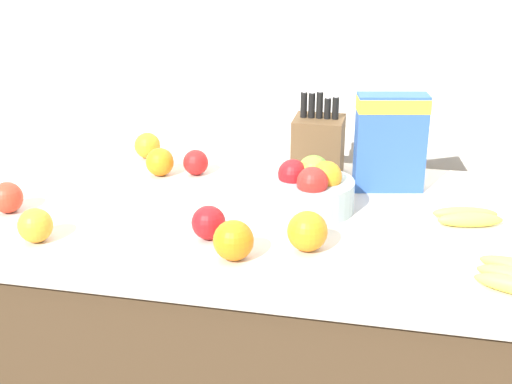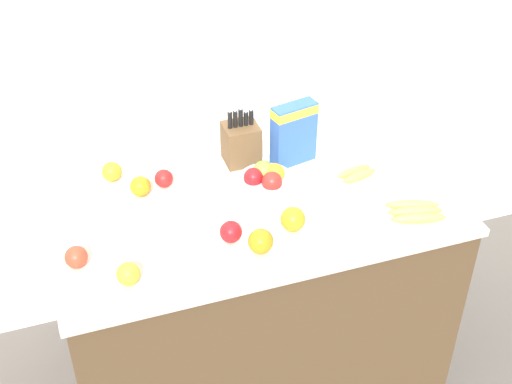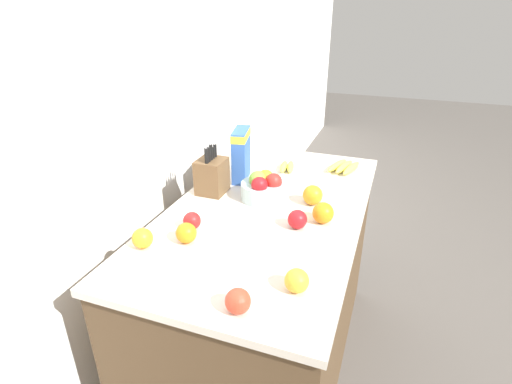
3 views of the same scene
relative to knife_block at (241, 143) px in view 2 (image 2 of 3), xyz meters
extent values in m
plane|color=#514C47|center=(-0.05, -0.29, -1.01)|extent=(14.00, 14.00, 0.00)
cube|color=silver|center=(-0.05, 0.33, 0.29)|extent=(9.00, 0.06, 2.60)
cube|color=#4C3823|center=(-0.05, -0.29, -0.56)|extent=(1.45, 0.77, 0.89)
cube|color=beige|center=(-0.05, -0.29, -0.10)|extent=(1.48, 0.80, 0.03)
cube|color=brown|center=(0.00, 0.00, 0.00)|extent=(0.13, 0.12, 0.16)
cylinder|color=black|center=(-0.04, 0.00, 0.11)|extent=(0.02, 0.02, 0.07)
cube|color=silver|center=(-0.04, 0.00, 0.16)|extent=(0.01, 0.00, 0.03)
cylinder|color=black|center=(-0.02, 0.00, 0.11)|extent=(0.02, 0.02, 0.07)
cube|color=silver|center=(-0.02, 0.00, 0.15)|extent=(0.01, 0.00, 0.02)
cylinder|color=black|center=(0.00, 0.00, 0.11)|extent=(0.02, 0.02, 0.07)
cube|color=silver|center=(0.00, 0.00, 0.17)|extent=(0.01, 0.00, 0.04)
cylinder|color=black|center=(0.02, 0.00, 0.10)|extent=(0.02, 0.02, 0.06)
cube|color=silver|center=(0.02, 0.00, 0.15)|extent=(0.01, 0.00, 0.04)
cylinder|color=black|center=(0.04, 0.00, 0.11)|extent=(0.02, 0.02, 0.06)
cube|color=silver|center=(0.04, 0.00, 0.15)|extent=(0.01, 0.00, 0.03)
cube|color=#2D56A8|center=(0.19, -0.07, 0.04)|extent=(0.19, 0.10, 0.25)
cube|color=yellow|center=(0.19, -0.07, 0.14)|extent=(0.19, 0.10, 0.04)
cylinder|color=#99B2B7|center=(0.02, -0.25, -0.05)|extent=(0.20, 0.20, 0.08)
sphere|color=orange|center=(0.05, -0.24, 0.00)|extent=(0.07, 0.07, 0.07)
sphere|color=#6B9E33|center=(0.02, -0.22, 0.00)|extent=(0.08, 0.08, 0.08)
sphere|color=#A31419|center=(-0.03, -0.24, 0.00)|extent=(0.07, 0.07, 0.07)
sphere|color=red|center=(0.02, -0.29, 0.00)|extent=(0.07, 0.07, 0.07)
ellipsoid|color=yellow|center=(0.48, -0.57, -0.07)|extent=(0.20, 0.09, 0.04)
ellipsoid|color=yellow|center=(0.48, -0.54, -0.07)|extent=(0.20, 0.09, 0.04)
ellipsoid|color=yellow|center=(0.49, -0.50, -0.07)|extent=(0.20, 0.10, 0.04)
ellipsoid|color=yellow|center=(0.39, -0.27, -0.07)|extent=(0.16, 0.07, 0.03)
ellipsoid|color=yellow|center=(0.38, -0.23, -0.07)|extent=(0.16, 0.06, 0.03)
sphere|color=red|center=(-0.33, -0.07, -0.05)|extent=(0.07, 0.07, 0.07)
sphere|color=#A31419|center=(-0.18, -0.46, -0.05)|extent=(0.08, 0.08, 0.08)
sphere|color=red|center=(-0.70, -0.42, -0.05)|extent=(0.08, 0.08, 0.08)
sphere|color=orange|center=(-0.11, -0.54, -0.04)|extent=(0.09, 0.09, 0.09)
sphere|color=orange|center=(-0.42, -0.10, -0.05)|extent=(0.08, 0.08, 0.08)
sphere|color=orange|center=(0.04, -0.47, -0.04)|extent=(0.09, 0.09, 0.09)
sphere|color=orange|center=(-0.55, -0.55, -0.05)|extent=(0.08, 0.08, 0.08)
sphere|color=orange|center=(-0.51, 0.03, -0.05)|extent=(0.08, 0.08, 0.08)
camera|label=1|loc=(0.22, -1.84, 0.61)|focal=50.00mm
camera|label=2|loc=(-0.70, -2.25, 1.50)|focal=50.00mm
camera|label=3|loc=(-1.51, -0.77, 0.72)|focal=28.00mm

